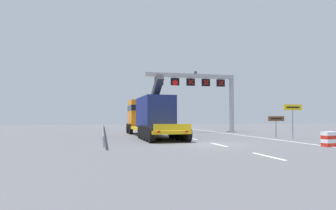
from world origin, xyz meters
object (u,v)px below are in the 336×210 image
at_px(tourist_info_sign_brown, 276,121).
at_px(heavy_haul_truck_yellow, 149,115).
at_px(overhead_lane_gantry, 202,85).
at_px(exit_sign_yellow, 293,113).
at_px(crash_barrier_striped, 330,139).

bearing_deg(tourist_info_sign_brown, heavy_haul_truck_yellow, 158.87).
height_order(overhead_lane_gantry, exit_sign_yellow, overhead_lane_gantry).
xyz_separation_m(overhead_lane_gantry, heavy_haul_truck_yellow, (-7.08, -4.58, -3.57)).
bearing_deg(heavy_haul_truck_yellow, overhead_lane_gantry, 32.88).
relative_size(heavy_haul_truck_yellow, tourist_info_sign_brown, 7.53).
xyz_separation_m(heavy_haul_truck_yellow, tourist_info_sign_brown, (10.93, -4.22, -0.54)).
xyz_separation_m(overhead_lane_gantry, exit_sign_yellow, (3.57, -11.47, -3.41)).
bearing_deg(crash_barrier_striped, exit_sign_yellow, 74.65).
relative_size(exit_sign_yellow, crash_barrier_striped, 2.66).
distance_m(exit_sign_yellow, tourist_info_sign_brown, 2.77).
xyz_separation_m(overhead_lane_gantry, tourist_info_sign_brown, (3.85, -8.80, -4.12)).
relative_size(heavy_haul_truck_yellow, exit_sign_yellow, 5.03).
relative_size(exit_sign_yellow, tourist_info_sign_brown, 1.50).
bearing_deg(exit_sign_yellow, heavy_haul_truck_yellow, 147.10).
height_order(exit_sign_yellow, crash_barrier_striped, exit_sign_yellow).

